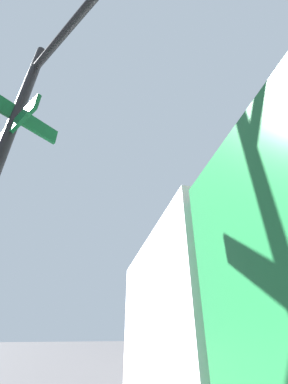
# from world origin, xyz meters

# --- Properties ---
(traffic_signal_near) EXTENTS (2.96, 2.28, 5.10)m
(traffic_signal_near) POSITION_xyz_m (-5.47, -5.93, 3.61)
(traffic_signal_near) COLOR black
(traffic_signal_near) RESTS_ON ground_plane
(box_truck_second) EXTENTS (7.19, 2.79, 3.25)m
(box_truck_second) POSITION_xyz_m (-8.01, -3.44, 1.81)
(box_truck_second) COLOR #19592D
(box_truck_second) RESTS_ON ground_plane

